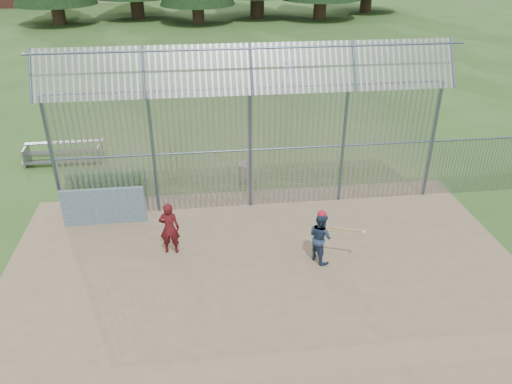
{
  "coord_description": "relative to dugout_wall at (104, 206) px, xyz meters",
  "views": [
    {
      "loc": [
        -1.57,
        -10.84,
        8.23
      ],
      "look_at": [
        0.0,
        2.0,
        1.3
      ],
      "focal_mm": 35.0,
      "sensor_mm": 36.0,
      "label": 1
    }
  ],
  "objects": [
    {
      "name": "bg_kid_standing",
      "position": [
        8.36,
        14.12,
        0.24
      ],
      "size": [
        1.0,
        0.93,
        1.72
      ],
      "primitive_type": "imported",
      "rotation": [
        0.0,
        0.0,
        3.75
      ],
      "color": "gray",
      "rests_on": "ground"
    },
    {
      "name": "onlooker",
      "position": [
        2.06,
        -1.8,
        0.18
      ],
      "size": [
        0.61,
        0.44,
        1.57
      ],
      "primitive_type": "imported",
      "rotation": [
        0.0,
        0.0,
        3.01
      ],
      "color": "maroon",
      "rests_on": "dirt_infield"
    },
    {
      "name": "trash_can",
      "position": [
        4.62,
        2.29,
        -0.24
      ],
      "size": [
        0.56,
        0.56,
        0.82
      ],
      "color": "gray",
      "rests_on": "ground"
    },
    {
      "name": "ground",
      "position": [
        4.6,
        -2.9,
        -0.62
      ],
      "size": [
        120.0,
        120.0,
        0.0
      ],
      "primitive_type": "plane",
      "color": "#2D511E",
      "rests_on": "ground"
    },
    {
      "name": "dirt_infield",
      "position": [
        4.6,
        -3.4,
        -0.61
      ],
      "size": [
        14.0,
        10.0,
        0.02
      ],
      "primitive_type": "cube",
      "color": "#756047",
      "rests_on": "ground"
    },
    {
      "name": "dugout_wall",
      "position": [
        0.0,
        0.0,
        0.0
      ],
      "size": [
        2.5,
        0.12,
        1.2
      ],
      "primitive_type": "cube",
      "color": "#38566B",
      "rests_on": "dirt_infield"
    },
    {
      "name": "backstop_fence",
      "position": [
        6.41,
        0.53,
        1.74
      ],
      "size": [
        20.09,
        0.81,
        5.3
      ],
      "color": "#47566B",
      "rests_on": "ground"
    },
    {
      "name": "batting_gear",
      "position": [
        6.34,
        -2.73,
        0.73
      ],
      "size": [
        1.24,
        0.53,
        0.6
      ],
      "color": "#AC162C",
      "rests_on": "ground"
    },
    {
      "name": "bleacher",
      "position": [
        -2.26,
        4.88,
        -0.21
      ],
      "size": [
        3.0,
        0.95,
        0.72
      ],
      "color": "slate",
      "rests_on": "ground"
    },
    {
      "name": "batter",
      "position": [
        6.14,
        -2.68,
        0.14
      ],
      "size": [
        0.83,
        0.89,
        1.48
      ],
      "primitive_type": "imported",
      "rotation": [
        0.0,
        0.0,
        2.05
      ],
      "color": "#223350",
      "rests_on": "dirt_infield"
    }
  ]
}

